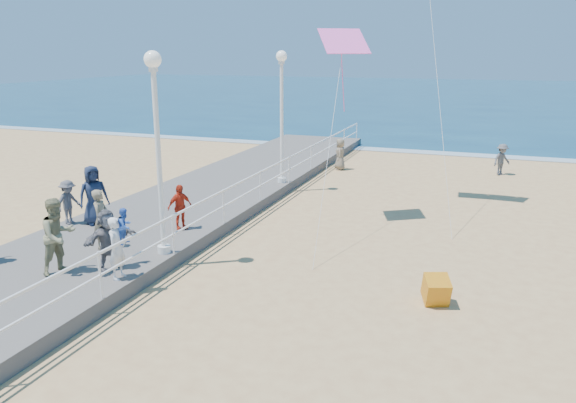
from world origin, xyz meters
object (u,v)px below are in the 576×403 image
(spectator_1, at_px, (58,236))
(beach_walker_a, at_px, (502,159))
(woman_holding_toddler, at_px, (117,248))
(beach_walker_c, at_px, (340,154))
(spectator_5, at_px, (108,239))
(spectator_6, at_px, (101,219))
(spectator_4, at_px, (93,195))
(lamp_post_far, at_px, (282,103))
(spectator_3, at_px, (180,207))
(box_kite, at_px, (436,292))
(spectator_2, at_px, (68,202))
(lamp_post_mid, at_px, (157,133))
(toddler_held, at_px, (125,226))

(spectator_1, relative_size, beach_walker_a, 1.28)
(woman_holding_toddler, distance_m, beach_walker_c, 16.12)
(woman_holding_toddler, relative_size, beach_walker_c, 0.99)
(spectator_5, height_order, beach_walker_a, spectator_5)
(spectator_1, distance_m, beach_walker_c, 16.50)
(spectator_6, distance_m, beach_walker_c, 14.71)
(spectator_5, height_order, beach_walker_c, spectator_5)
(spectator_4, relative_size, beach_walker_c, 1.21)
(spectator_5, bearing_deg, lamp_post_far, 17.32)
(spectator_3, xyz_separation_m, box_kite, (7.85, -1.85, -0.80))
(spectator_2, bearing_deg, beach_walker_a, -37.04)
(lamp_post_mid, xyz_separation_m, spectator_5, (-0.66, -1.46, -2.49))
(spectator_2, height_order, box_kite, spectator_2)
(woman_holding_toddler, height_order, beach_walker_c, woman_holding_toddler)
(woman_holding_toddler, distance_m, spectator_2, 5.24)
(lamp_post_mid, relative_size, spectator_3, 3.78)
(lamp_post_mid, relative_size, lamp_post_far, 1.00)
(spectator_1, distance_m, spectator_2, 4.25)
(spectator_5, xyz_separation_m, beach_walker_c, (1.76, 15.65, -0.40))
(toddler_held, height_order, spectator_6, toddler_held)
(spectator_3, bearing_deg, lamp_post_mid, -133.44)
(spectator_1, bearing_deg, beach_walker_c, 4.53)
(toddler_held, distance_m, beach_walker_c, 15.99)
(lamp_post_mid, distance_m, beach_walker_a, 18.10)
(woman_holding_toddler, bearing_deg, spectator_5, 51.31)
(spectator_1, xyz_separation_m, beach_walker_a, (10.21, 17.73, -0.61))
(spectator_4, xyz_separation_m, spectator_6, (1.66, -1.76, -0.11))
(lamp_post_far, distance_m, box_kite, 11.92)
(lamp_post_mid, xyz_separation_m, woman_holding_toddler, (-0.05, -1.89, -2.50))
(toddler_held, xyz_separation_m, box_kite, (7.10, 1.86, -1.39))
(toddler_held, height_order, beach_walker_a, toddler_held)
(spectator_6, xyz_separation_m, box_kite, (9.02, 0.34, -0.93))
(lamp_post_mid, xyz_separation_m, lamp_post_far, (0.00, 9.00, 0.00))
(spectator_6, xyz_separation_m, beach_walker_a, (10.41, 15.88, -0.49))
(woman_holding_toddler, distance_m, beach_walker_a, 19.57)
(spectator_1, relative_size, spectator_5, 1.23)
(woman_holding_toddler, xyz_separation_m, spectator_1, (-1.57, -0.19, 0.19))
(lamp_post_mid, distance_m, spectator_1, 3.51)
(beach_walker_c, xyz_separation_m, box_kite, (6.10, -14.07, -0.47))
(toddler_held, xyz_separation_m, spectator_1, (-1.72, -0.34, -0.34))
(lamp_post_far, height_order, spectator_1, lamp_post_far)
(beach_walker_c, bearing_deg, spectator_5, -20.74)
(spectator_5, bearing_deg, beach_walker_c, 14.50)
(spectator_6, height_order, beach_walker_c, spectator_6)
(beach_walker_c, height_order, box_kite, beach_walker_c)
(beach_walker_a, bearing_deg, lamp_post_far, 170.49)
(spectator_5, relative_size, box_kite, 2.58)
(beach_walker_c, bearing_deg, lamp_post_mid, -18.77)
(toddler_held, xyz_separation_m, spectator_4, (-3.58, 3.28, -0.35))
(lamp_post_mid, distance_m, spectator_4, 4.46)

